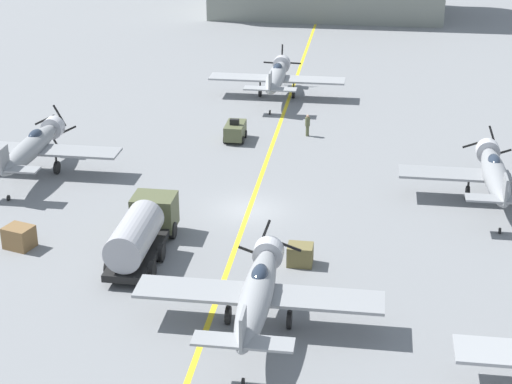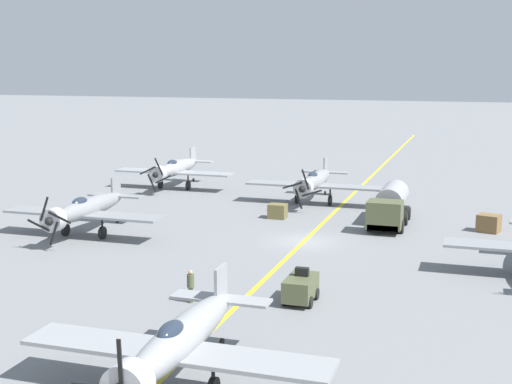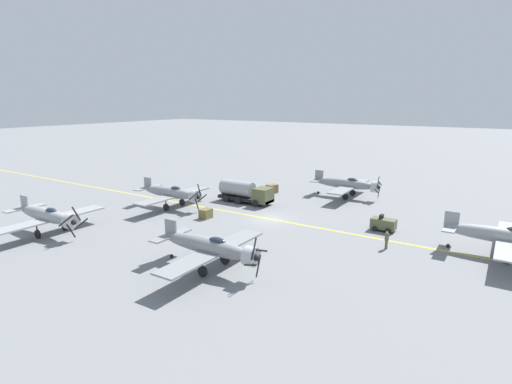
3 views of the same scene
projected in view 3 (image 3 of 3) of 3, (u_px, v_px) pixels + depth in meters
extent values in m
plane|color=slate|center=(270.00, 219.00, 48.00)|extent=(400.00, 400.00, 0.00)
cube|color=yellow|center=(270.00, 219.00, 48.00)|extent=(0.30, 160.00, 0.01)
ellipsoid|color=gray|center=(170.00, 192.00, 52.94)|extent=(1.50, 9.50, 1.42)
cylinder|color=#B7B7BC|center=(195.00, 196.00, 50.60)|extent=(1.58, 0.90, 1.58)
ellipsoid|color=#232D3D|center=(176.00, 189.00, 52.21)|extent=(0.80, 1.70, 0.76)
cube|color=gray|center=(174.00, 195.00, 52.61)|extent=(12.00, 2.10, 0.16)
cube|color=gray|center=(148.00, 188.00, 55.06)|extent=(4.40, 1.10, 0.12)
cube|color=gray|center=(148.00, 183.00, 54.92)|extent=(0.14, 1.30, 1.60)
sphere|color=black|center=(198.00, 197.00, 50.33)|extent=(0.56, 0.56, 0.56)
cube|color=black|center=(202.00, 198.00, 51.07)|extent=(1.70, 0.06, 0.70)
cube|color=black|center=(197.00, 204.00, 50.28)|extent=(0.70, 0.06, 1.70)
cube|color=black|center=(194.00, 196.00, 49.59)|extent=(1.70, 0.06, 0.70)
cube|color=black|center=(199.00, 190.00, 50.38)|extent=(0.70, 0.06, 1.70)
cylinder|color=black|center=(182.00, 198.00, 53.99)|extent=(0.14, 0.14, 1.26)
cylinder|color=black|center=(182.00, 202.00, 54.13)|extent=(0.22, 0.90, 0.90)
cylinder|color=black|center=(166.00, 202.00, 51.53)|extent=(0.14, 0.14, 1.26)
cylinder|color=black|center=(166.00, 207.00, 51.67)|extent=(0.22, 0.90, 0.90)
cylinder|color=black|center=(149.00, 202.00, 55.54)|extent=(0.12, 0.36, 0.36)
ellipsoid|color=gray|center=(345.00, 183.00, 58.57)|extent=(1.50, 9.50, 1.42)
cylinder|color=#B7B7BC|center=(375.00, 187.00, 56.23)|extent=(1.57, 0.90, 1.58)
ellipsoid|color=#232D3D|center=(352.00, 181.00, 57.84)|extent=(0.80, 1.70, 0.76)
cube|color=gray|center=(350.00, 186.00, 58.24)|extent=(12.00, 2.10, 0.16)
cube|color=gray|center=(319.00, 180.00, 60.69)|extent=(4.40, 1.10, 0.12)
cube|color=gray|center=(319.00, 175.00, 60.55)|extent=(0.14, 1.30, 1.60)
sphere|color=black|center=(378.00, 187.00, 55.96)|extent=(0.56, 0.56, 0.56)
cube|color=black|center=(379.00, 192.00, 56.46)|extent=(0.91, 0.06, 1.63)
cube|color=black|center=(377.00, 191.00, 55.41)|extent=(1.63, 0.06, 0.91)
cube|color=black|center=(378.00, 182.00, 55.46)|extent=(0.91, 0.06, 1.63)
cube|color=black|center=(380.00, 184.00, 56.52)|extent=(1.63, 0.06, 0.91)
cylinder|color=black|center=(353.00, 189.00, 59.62)|extent=(0.14, 0.14, 1.26)
cylinder|color=black|center=(353.00, 193.00, 59.76)|extent=(0.22, 0.90, 0.90)
cylinder|color=black|center=(346.00, 192.00, 57.16)|extent=(0.14, 0.14, 1.26)
cylinder|color=black|center=(346.00, 197.00, 57.30)|extent=(0.22, 0.90, 0.90)
cylinder|color=black|center=(318.00, 192.00, 61.17)|extent=(0.12, 0.36, 0.36)
ellipsoid|color=#939699|center=(46.00, 215.00, 42.46)|extent=(1.50, 9.50, 1.42)
cylinder|color=#B7B7BC|center=(71.00, 221.00, 40.11)|extent=(1.58, 0.90, 1.58)
ellipsoid|color=#232D3D|center=(51.00, 211.00, 41.73)|extent=(0.80, 1.70, 0.76)
cube|color=#939699|center=(50.00, 219.00, 42.13)|extent=(12.00, 2.10, 0.16)
cube|color=#939699|center=(25.00, 208.00, 44.58)|extent=(4.40, 1.10, 0.12)
cube|color=#939699|center=(24.00, 202.00, 44.43)|extent=(0.14, 1.30, 1.60)
sphere|color=black|center=(74.00, 222.00, 39.85)|extent=(0.56, 0.56, 0.56)
cube|color=black|center=(81.00, 224.00, 40.58)|extent=(1.64, 0.06, 0.88)
cube|color=black|center=(71.00, 231.00, 39.72)|extent=(0.88, 0.06, 1.64)
cube|color=black|center=(66.00, 221.00, 39.12)|extent=(1.64, 0.06, 0.88)
cube|color=black|center=(76.00, 214.00, 39.98)|extent=(0.88, 0.06, 1.64)
cylinder|color=black|center=(64.00, 221.00, 43.50)|extent=(0.14, 0.14, 1.26)
cylinder|color=black|center=(65.00, 227.00, 43.64)|extent=(0.22, 0.90, 0.90)
cylinder|color=black|center=(37.00, 228.00, 41.04)|extent=(0.14, 0.14, 1.26)
cylinder|color=black|center=(38.00, 234.00, 41.18)|extent=(0.22, 0.90, 0.90)
cylinder|color=black|center=(27.00, 225.00, 45.06)|extent=(0.12, 0.36, 0.36)
ellipsoid|color=#929597|center=(501.00, 235.00, 36.03)|extent=(1.50, 9.50, 1.42)
cube|color=#929597|center=(510.00, 240.00, 35.71)|extent=(12.00, 2.10, 0.16)
cube|color=#929597|center=(451.00, 226.00, 38.15)|extent=(4.40, 1.10, 0.12)
cube|color=#929597|center=(452.00, 220.00, 38.01)|extent=(0.14, 1.30, 1.60)
cylinder|color=black|center=(509.00, 242.00, 37.08)|extent=(0.14, 0.14, 1.26)
cylinder|color=black|center=(508.00, 248.00, 37.22)|extent=(0.22, 0.90, 0.90)
cylinder|color=black|center=(509.00, 252.00, 34.62)|extent=(0.14, 0.14, 1.26)
cylinder|color=black|center=(508.00, 259.00, 34.76)|extent=(0.22, 0.90, 0.90)
cylinder|color=black|center=(448.00, 246.00, 38.63)|extent=(0.12, 0.36, 0.36)
ellipsoid|color=gray|center=(207.00, 245.00, 33.46)|extent=(1.50, 9.50, 1.42)
cylinder|color=#B7B7BC|center=(251.00, 256.00, 31.11)|extent=(1.58, 0.90, 1.58)
ellipsoid|color=#232D3D|center=(217.00, 242.00, 32.73)|extent=(0.80, 1.70, 0.76)
cube|color=gray|center=(214.00, 251.00, 33.13)|extent=(12.00, 2.10, 0.16)
cube|color=gray|center=(171.00, 235.00, 35.58)|extent=(4.40, 1.10, 0.12)
cube|color=gray|center=(171.00, 228.00, 35.44)|extent=(0.14, 1.30, 1.60)
sphere|color=black|center=(256.00, 258.00, 30.85)|extent=(0.56, 0.56, 0.56)
cube|color=black|center=(262.00, 251.00, 31.45)|extent=(1.68, 0.06, 0.76)
cube|color=black|center=(258.00, 266.00, 31.29)|extent=(0.76, 0.06, 1.68)
cube|color=black|center=(250.00, 265.00, 30.25)|extent=(1.68, 0.06, 0.76)
cube|color=black|center=(254.00, 249.00, 30.41)|extent=(0.76, 0.06, 1.68)
cylinder|color=black|center=(225.00, 253.00, 34.50)|extent=(0.14, 0.14, 1.26)
cylinder|color=black|center=(225.00, 259.00, 34.65)|extent=(0.22, 0.90, 0.90)
cylinder|color=black|center=(202.00, 264.00, 32.04)|extent=(0.14, 0.14, 1.26)
cylinder|color=black|center=(203.00, 271.00, 32.19)|extent=(0.22, 0.90, 0.90)
cylinder|color=black|center=(172.00, 256.00, 36.06)|extent=(0.12, 0.36, 0.36)
cube|color=black|center=(245.00, 198.00, 55.69)|extent=(2.25, 8.00, 0.40)
cube|color=#515638|center=(263.00, 195.00, 53.95)|extent=(2.50, 2.08, 2.00)
cylinder|color=#9E9EA3|center=(237.00, 188.00, 56.09)|extent=(2.10, 4.96, 2.10)
cylinder|color=black|center=(265.00, 200.00, 55.38)|extent=(0.30, 1.00, 1.00)
cylinder|color=black|center=(255.00, 203.00, 53.43)|extent=(0.30, 1.00, 1.00)
cylinder|color=black|center=(248.00, 197.00, 56.90)|extent=(0.30, 1.00, 1.00)
cylinder|color=black|center=(238.00, 200.00, 54.95)|extent=(0.30, 1.00, 1.00)
cylinder|color=black|center=(236.00, 195.00, 58.00)|extent=(0.30, 1.00, 1.00)
cylinder|color=black|center=(226.00, 198.00, 56.05)|extent=(0.30, 1.00, 1.00)
cube|color=#515638|center=(383.00, 224.00, 43.57)|extent=(1.40, 2.60, 1.10)
cube|color=black|center=(382.00, 216.00, 43.54)|extent=(0.70, 0.36, 0.44)
cylinder|color=black|center=(391.00, 227.00, 43.87)|extent=(0.20, 0.60, 0.60)
cylinder|color=black|center=(388.00, 231.00, 42.74)|extent=(0.20, 0.60, 0.60)
cylinder|color=black|center=(378.00, 225.00, 44.62)|extent=(0.20, 0.60, 0.60)
cylinder|color=black|center=(375.00, 229.00, 43.50)|extent=(0.20, 0.60, 0.60)
cylinder|color=#515638|center=(386.00, 245.00, 38.27)|extent=(0.26, 0.26, 0.83)
cylinder|color=#515638|center=(387.00, 237.00, 38.10)|extent=(0.38, 0.38, 0.69)
sphere|color=tan|center=(387.00, 233.00, 38.00)|extent=(0.22, 0.22, 0.22)
cube|color=brown|center=(272.00, 189.00, 61.62)|extent=(1.86, 1.69, 1.30)
cube|color=brown|center=(206.00, 214.00, 48.25)|extent=(1.41, 1.18, 1.16)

